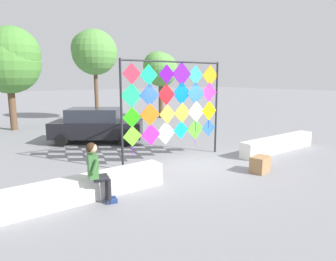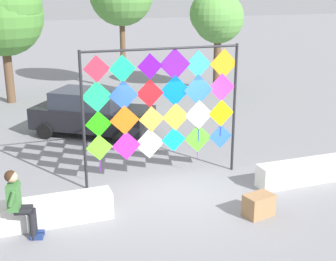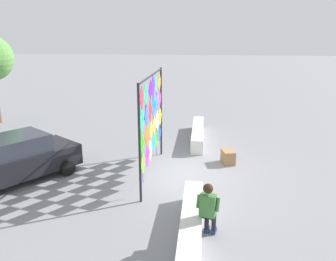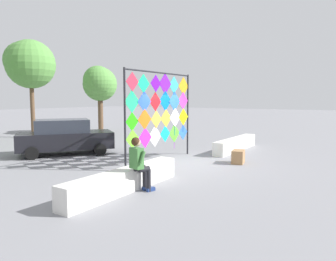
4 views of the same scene
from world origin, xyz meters
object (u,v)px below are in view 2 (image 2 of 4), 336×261
at_px(kite_display_rack, 164,102).
at_px(tree_palm_like, 4,12).
at_px(parked_car, 92,112).
at_px(seated_vendor, 18,199).
at_px(tree_far_right, 217,15).
at_px(cardboard_box_large, 259,205).

relative_size(kite_display_rack, tree_palm_like, 0.73).
bearing_deg(kite_display_rack, parked_car, 103.37).
distance_m(seated_vendor, tree_palm_like, 11.90).
bearing_deg(parked_car, tree_far_right, 35.69).
bearing_deg(kite_display_rack, cardboard_box_large, -64.25).
bearing_deg(tree_palm_like, parked_car, -67.30).
bearing_deg(cardboard_box_large, seated_vendor, 170.94).
distance_m(kite_display_rack, tree_palm_like, 10.42).
bearing_deg(tree_far_right, seated_vendor, -130.48).
height_order(seated_vendor, parked_car, parked_car).
bearing_deg(seated_vendor, parked_car, 67.10).
bearing_deg(parked_car, kite_display_rack, -76.63).
distance_m(kite_display_rack, parked_car, 4.55).
bearing_deg(kite_display_rack, tree_far_right, 57.77).
distance_m(cardboard_box_large, tree_palm_like, 13.57).
bearing_deg(tree_palm_like, seated_vendor, -91.31).
relative_size(tree_far_right, tree_palm_like, 0.84).
xyz_separation_m(parked_car, cardboard_box_large, (2.25, -6.82, -0.51)).
distance_m(kite_display_rack, cardboard_box_large, 3.35).
bearing_deg(kite_display_rack, tree_palm_like, 108.75).
height_order(parked_car, tree_palm_like, tree_palm_like).
relative_size(cardboard_box_large, tree_palm_like, 0.11).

